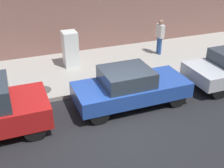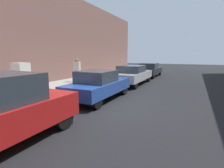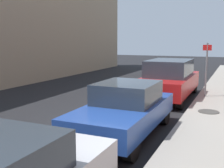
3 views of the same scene
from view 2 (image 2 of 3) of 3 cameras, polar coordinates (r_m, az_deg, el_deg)
ground_plane at (r=7.66m, az=0.09°, el=-7.03°), size 80.00×80.00×0.00m
sidewalk_slab at (r=10.35m, az=-23.09°, el=-2.98°), size 4.45×44.00×0.17m
discarded_refrigerator at (r=10.27m, az=-27.45°, el=1.68°), size 0.73×0.65×1.61m
manhole_cover at (r=7.86m, az=-27.80°, el=-6.37°), size 0.70×0.70×0.02m
pedestrian_walking_far at (r=13.37m, az=-11.36°, el=5.07°), size 0.51×0.24×1.77m
parked_hatchback_blue at (r=8.60m, az=-4.48°, el=-0.25°), size 1.74×4.13×1.44m
parked_sedan_silver at (r=13.19m, az=6.59°, el=3.15°), size 1.87×4.76×1.42m
parked_sedan_dark at (r=18.26m, az=12.02°, el=4.63°), size 1.80×4.50×1.39m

